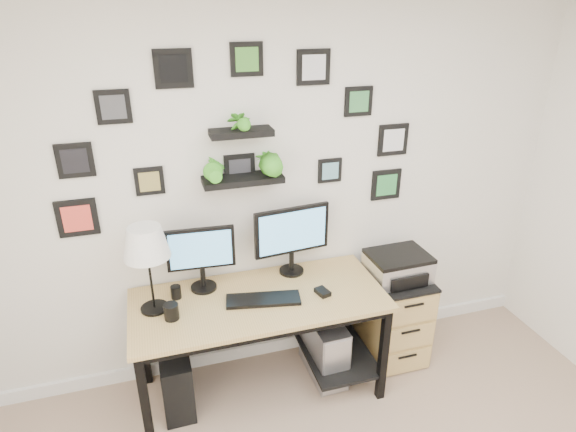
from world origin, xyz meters
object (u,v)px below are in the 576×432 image
object	(u,v)px
desk	(264,310)
monitor_right	(292,235)
file_cabinet	(392,315)
printer	(398,266)
table_lamp	(146,244)
pc_tower_black	(176,378)
mug	(171,312)
pc_tower_grey	(324,346)
monitor_left	(201,254)

from	to	relation	value
desk	monitor_right	world-z (taller)	monitor_right
file_cabinet	printer	xyz separation A→B (m)	(-0.00, -0.01, 0.43)
monitor_right	printer	distance (m)	0.80
file_cabinet	table_lamp	bearing A→B (deg)	-179.14
table_lamp	printer	xyz separation A→B (m)	(1.66, 0.01, -0.43)
monitor_right	pc_tower_black	xyz separation A→B (m)	(-0.85, -0.20, -0.83)
mug	printer	bearing A→B (deg)	5.09
mug	file_cabinet	size ratio (longest dim) A/B	0.15
table_lamp	pc_tower_black	distance (m)	0.98
pc_tower_grey	file_cabinet	bearing A→B (deg)	6.56
monitor_right	pc_tower_grey	world-z (taller)	monitor_right
desk	mug	bearing A→B (deg)	-170.69
monitor_left	pc_tower_black	world-z (taller)	monitor_left
monitor_right	table_lamp	size ratio (longest dim) A/B	0.94
table_lamp	monitor_left	bearing A→B (deg)	23.41
desk	table_lamp	distance (m)	0.88
monitor_left	table_lamp	world-z (taller)	table_lamp
monitor_left	mug	world-z (taller)	monitor_left
table_lamp	printer	world-z (taller)	table_lamp
desk	file_cabinet	bearing A→B (deg)	3.38
monitor_right	pc_tower_black	world-z (taller)	monitor_right
mug	file_cabinet	distance (m)	1.64
table_lamp	pc_tower_grey	size ratio (longest dim) A/B	1.17
desk	monitor_right	size ratio (longest dim) A/B	3.06
monitor_left	pc_tower_black	bearing A→B (deg)	-144.86
printer	monitor_right	bearing A→B (deg)	167.65
mug	monitor_left	bearing A→B (deg)	49.90
pc_tower_black	pc_tower_grey	xyz separation A→B (m)	(1.03, -0.01, 0.02)
desk	table_lamp	bearing A→B (deg)	177.16
table_lamp	file_cabinet	size ratio (longest dim) A/B	0.83
printer	pc_tower_grey	bearing A→B (deg)	-174.84
pc_tower_black	file_cabinet	world-z (taller)	file_cabinet
monitor_right	desk	bearing A→B (deg)	-141.20
monitor_right	table_lamp	distance (m)	0.96
desk	printer	size ratio (longest dim) A/B	3.81
monitor_right	file_cabinet	world-z (taller)	monitor_right
monitor_right	file_cabinet	distance (m)	1.03
pc_tower_black	file_cabinet	xyz separation A→B (m)	(1.59, 0.06, 0.12)
desk	mug	xyz separation A→B (m)	(-0.58, -0.10, 0.17)
desk	file_cabinet	distance (m)	1.03
desk	pc_tower_grey	distance (m)	0.58
monitor_right	mug	xyz separation A→B (m)	(-0.83, -0.30, -0.24)
printer	desk	bearing A→B (deg)	-177.42
file_cabinet	pc_tower_grey	bearing A→B (deg)	-173.44
table_lamp	file_cabinet	xyz separation A→B (m)	(1.66, 0.02, -0.86)
desk	mug	world-z (taller)	mug
pc_tower_grey	printer	xyz separation A→B (m)	(0.56, 0.05, 0.53)
monitor_right	pc_tower_grey	bearing A→B (deg)	-50.38
printer	file_cabinet	bearing A→B (deg)	80.82
desk	monitor_left	world-z (taller)	monitor_left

